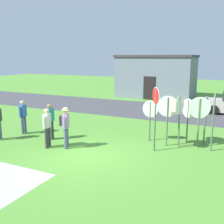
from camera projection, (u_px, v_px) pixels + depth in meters
name	position (u px, v px, depth m)	size (l,w,h in m)	color
ground_plane	(84.00, 157.00, 10.30)	(80.00, 80.00, 0.00)	#518E33
street_asphalt	(158.00, 110.00, 19.25)	(60.00, 6.40, 0.01)	#424247
building_background	(157.00, 76.00, 25.69)	(7.22, 4.51, 3.99)	slate
stop_sign_rear_left	(214.00, 113.00, 10.62)	(0.08, 0.66, 2.40)	#51664C
stop_sign_rear_right	(168.00, 112.00, 11.29)	(0.90, 0.13, 2.19)	#51664C
stop_sign_leaning_left	(206.00, 112.00, 11.47)	(0.13, 0.70, 2.14)	#51664C
stop_sign_center_cluster	(179.00, 111.00, 11.18)	(0.22, 0.82, 2.24)	#51664C
stop_sign_leaning_right	(199.00, 113.00, 11.08)	(0.86, 0.31, 2.18)	#51664C
stop_sign_low_front	(188.00, 113.00, 11.70)	(0.66, 0.57, 2.01)	#51664C
stop_sign_tallest	(150.00, 114.00, 12.05)	(0.75, 0.17, 1.87)	#51664C
stop_sign_far_back	(155.00, 109.00, 10.58)	(0.45, 0.55, 2.63)	#51664C
person_in_dark_shirt	(65.00, 125.00, 11.09)	(0.44, 0.54, 1.74)	#4C5670
person_near_signs	(23.00, 115.00, 13.24)	(0.28, 0.56, 1.69)	#4C5670
person_holding_notes	(47.00, 126.00, 11.17)	(0.29, 0.56, 1.69)	#2D2D33
person_on_left	(50.00, 120.00, 12.29)	(0.24, 0.57, 1.69)	#2D2D33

